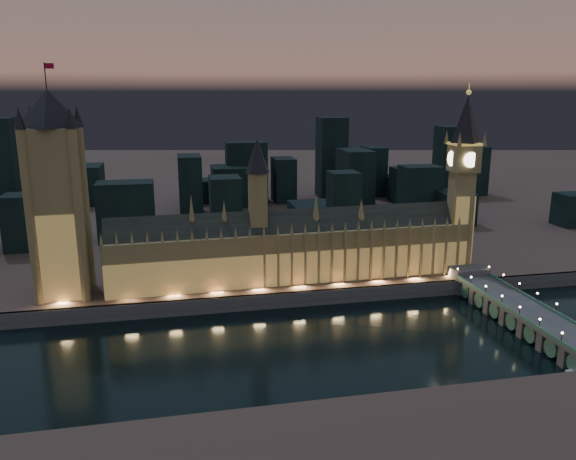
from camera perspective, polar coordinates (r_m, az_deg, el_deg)
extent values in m
plane|color=black|center=(258.85, 1.42, -11.15)|extent=(2000.00, 2000.00, 0.00)
cube|color=#51342D|center=(757.59, -7.57, 5.76)|extent=(2000.00, 960.00, 8.00)
cube|color=#434258|center=(294.18, -0.40, -7.14)|extent=(2000.00, 2.50, 8.00)
cube|color=olive|center=(309.83, 0.65, -2.52)|extent=(200.55, 26.63, 28.00)
cube|color=#AB8746|center=(301.75, 1.06, -3.97)|extent=(200.00, 0.50, 18.00)
cube|color=black|center=(305.46, 0.66, 0.54)|extent=(200.43, 22.89, 16.26)
cube|color=olive|center=(299.15, -3.08, 2.78)|extent=(9.00, 9.00, 32.00)
cone|color=black|center=(295.36, -3.15, 7.54)|extent=(13.00, 13.00, 18.00)
cube|color=olive|center=(295.29, -18.25, -4.08)|extent=(1.20, 1.20, 28.00)
cone|color=olive|center=(291.28, -18.49, -0.86)|extent=(2.00, 2.00, 6.00)
cube|color=olive|center=(294.47, -16.82, -4.02)|extent=(1.20, 1.20, 28.00)
cone|color=olive|center=(290.45, -17.04, -0.79)|extent=(2.00, 2.00, 6.00)
cube|color=olive|center=(293.84, -15.38, -3.96)|extent=(1.20, 1.20, 28.00)
cone|color=olive|center=(289.81, -15.59, -0.72)|extent=(2.00, 2.00, 6.00)
cube|color=olive|center=(293.39, -13.94, -3.89)|extent=(1.20, 1.20, 28.00)
cone|color=olive|center=(289.36, -14.13, -0.65)|extent=(2.00, 2.00, 6.00)
cube|color=olive|center=(293.13, -12.49, -3.83)|extent=(1.20, 1.20, 28.00)
cone|color=olive|center=(289.09, -12.66, -0.58)|extent=(2.00, 2.00, 6.00)
cube|color=olive|center=(293.06, -11.04, -3.76)|extent=(1.20, 1.20, 28.00)
cone|color=olive|center=(289.02, -11.20, -0.51)|extent=(2.00, 2.00, 6.00)
cube|color=olive|center=(293.18, -9.59, -3.68)|extent=(1.20, 1.20, 28.00)
cone|color=olive|center=(289.14, -9.73, -0.44)|extent=(2.00, 2.00, 6.00)
cube|color=olive|center=(293.48, -8.14, -3.61)|extent=(1.20, 1.20, 28.00)
cone|color=olive|center=(289.44, -8.26, -0.36)|extent=(2.00, 2.00, 6.00)
cube|color=olive|center=(293.97, -6.70, -3.53)|extent=(1.20, 1.20, 28.00)
cone|color=olive|center=(289.94, -6.80, -0.29)|extent=(2.00, 2.00, 6.00)
cube|color=olive|center=(294.64, -5.26, -3.46)|extent=(1.20, 1.20, 28.00)
cone|color=olive|center=(290.62, -5.35, -0.22)|extent=(2.00, 2.00, 6.00)
cube|color=olive|center=(295.50, -3.83, -3.38)|extent=(1.20, 1.20, 28.00)
cone|color=olive|center=(291.49, -3.90, -0.15)|extent=(2.00, 2.00, 6.00)
cube|color=olive|center=(296.54, -2.41, -3.29)|extent=(1.20, 1.20, 28.00)
cone|color=olive|center=(292.55, -2.47, -0.08)|extent=(2.00, 2.00, 6.00)
cube|color=olive|center=(297.76, -1.01, -3.21)|extent=(1.20, 1.20, 28.00)
cone|color=olive|center=(293.78, -1.04, -0.01)|extent=(2.00, 2.00, 6.00)
cube|color=olive|center=(299.16, 0.39, -3.13)|extent=(1.20, 1.20, 28.00)
cone|color=olive|center=(295.20, 0.37, 0.06)|extent=(2.00, 2.00, 6.00)
cube|color=olive|center=(300.73, 1.77, -3.04)|extent=(1.20, 1.20, 28.00)
cone|color=olive|center=(296.80, 1.77, 0.13)|extent=(2.00, 2.00, 6.00)
cube|color=olive|center=(302.48, 3.14, -2.95)|extent=(1.20, 1.20, 28.00)
cone|color=olive|center=(298.57, 3.15, 0.20)|extent=(2.00, 2.00, 6.00)
cube|color=olive|center=(304.40, 4.49, -2.87)|extent=(1.20, 1.20, 28.00)
cone|color=olive|center=(300.51, 4.52, 0.27)|extent=(2.00, 2.00, 6.00)
cube|color=olive|center=(306.49, 5.82, -2.78)|extent=(1.20, 1.20, 28.00)
cone|color=olive|center=(302.63, 5.87, 0.34)|extent=(2.00, 2.00, 6.00)
cube|color=olive|center=(308.74, 7.13, -2.69)|extent=(1.20, 1.20, 28.00)
cone|color=olive|center=(304.90, 7.19, 0.40)|extent=(2.00, 2.00, 6.00)
cube|color=olive|center=(311.15, 8.43, -2.61)|extent=(1.20, 1.20, 28.00)
cone|color=olive|center=(307.34, 8.50, 0.47)|extent=(2.00, 2.00, 6.00)
cube|color=olive|center=(313.71, 9.70, -2.52)|extent=(1.20, 1.20, 28.00)
cone|color=olive|center=(309.94, 9.79, 0.53)|extent=(2.00, 2.00, 6.00)
cube|color=olive|center=(316.43, 10.95, -2.43)|extent=(1.20, 1.20, 28.00)
cone|color=olive|center=(312.69, 11.05, 0.59)|extent=(2.00, 2.00, 6.00)
cube|color=olive|center=(319.30, 12.18, -2.34)|extent=(1.20, 1.20, 28.00)
cone|color=olive|center=(315.60, 12.29, 0.65)|extent=(2.00, 2.00, 6.00)
cube|color=olive|center=(322.31, 13.39, -2.26)|extent=(1.20, 1.20, 28.00)
cone|color=olive|center=(318.64, 13.51, 0.71)|extent=(2.00, 2.00, 6.00)
cube|color=olive|center=(325.47, 14.57, -2.17)|extent=(1.20, 1.20, 28.00)
cone|color=olive|center=(321.83, 14.71, 0.77)|extent=(2.00, 2.00, 6.00)
cube|color=olive|center=(328.75, 15.73, -2.09)|extent=(1.20, 1.20, 28.00)
cone|color=olive|center=(325.16, 15.88, 0.82)|extent=(2.00, 2.00, 6.00)
cube|color=olive|center=(332.18, 16.87, -2.00)|extent=(1.20, 1.20, 28.00)
cone|color=olive|center=(328.62, 17.02, 0.88)|extent=(2.00, 2.00, 6.00)
cube|color=olive|center=(335.73, 17.98, -1.92)|extent=(1.20, 1.20, 28.00)
cone|color=olive|center=(332.21, 18.15, 0.93)|extent=(2.00, 2.00, 6.00)
cone|color=olive|center=(296.66, -9.78, 1.91)|extent=(4.40, 4.40, 18.00)
cone|color=olive|center=(298.06, -6.49, 1.69)|extent=(4.40, 4.40, 14.00)
cone|color=olive|center=(306.26, 2.86, 2.28)|extent=(4.40, 4.40, 16.00)
cone|color=olive|center=(314.10, 7.45, 2.10)|extent=(4.40, 4.40, 12.00)
cube|color=olive|center=(301.54, -22.23, 1.53)|extent=(22.70, 22.70, 84.71)
cube|color=#AB8746|center=(295.59, -22.24, -2.78)|extent=(22.00, 0.50, 44.00)
cone|color=black|center=(295.78, -23.15, 11.29)|extent=(31.68, 31.68, 18.00)
cylinder|color=black|center=(295.76, -23.43, 14.18)|extent=(0.50, 0.50, 12.00)
cube|color=#A60B2C|center=(295.49, -23.09, 15.09)|extent=(4.00, 0.15, 2.50)
cylinder|color=olive|center=(293.29, -24.70, 0.96)|extent=(4.40, 4.40, 84.71)
cone|color=black|center=(287.50, -25.67, 10.19)|extent=(5.20, 5.20, 10.00)
cylinder|color=olive|center=(314.31, -23.85, 1.84)|extent=(4.40, 4.40, 84.71)
cone|color=black|center=(308.92, -24.72, 10.45)|extent=(5.20, 5.20, 10.00)
cylinder|color=olive|center=(289.04, -20.46, 1.19)|extent=(4.40, 4.40, 84.71)
cone|color=black|center=(283.16, -21.28, 10.57)|extent=(5.20, 5.20, 10.00)
cylinder|color=olive|center=(310.35, -19.88, 2.06)|extent=(4.40, 4.40, 84.71)
cone|color=black|center=(304.88, -20.62, 10.80)|extent=(5.20, 5.20, 10.00)
cube|color=olive|center=(340.20, 17.00, 0.91)|extent=(13.84, 13.84, 57.39)
cube|color=#AB8746|center=(336.44, 17.41, -0.44)|extent=(12.00, 0.50, 44.00)
cube|color=olive|center=(334.32, 17.43, 6.97)|extent=(15.00, 15.00, 15.02)
cube|color=#F2C64C|center=(333.53, 17.54, 8.35)|extent=(15.75, 15.75, 1.20)
cone|color=black|center=(332.64, 17.71, 10.68)|extent=(18.00, 18.00, 26.00)
sphere|color=#F2C64C|center=(332.31, 17.90, 13.17)|extent=(2.80, 2.80, 2.80)
cylinder|color=#F2C64C|center=(332.31, 17.93, 13.60)|extent=(0.40, 0.40, 5.00)
cylinder|color=#FFF2BF|center=(327.62, 18.09, 6.79)|extent=(8.40, 0.50, 8.40)
cylinder|color=#FFF2BF|center=(341.07, 16.81, 7.14)|extent=(8.40, 0.50, 8.40)
cylinder|color=#FFF2BF|center=(330.64, 16.25, 6.98)|extent=(0.50, 8.40, 8.40)
cylinder|color=#FFF2BF|center=(338.14, 18.59, 6.95)|extent=(0.50, 8.40, 8.40)
cone|color=olive|center=(323.10, 17.05, 8.83)|extent=(2.60, 2.60, 8.00)
cone|color=olive|center=(336.30, 15.83, 9.09)|extent=(2.60, 2.60, 8.00)
cone|color=olive|center=(330.52, 19.36, 8.76)|extent=(2.60, 2.60, 8.00)
cone|color=olive|center=(343.44, 18.08, 9.02)|extent=(2.60, 2.60, 8.00)
cube|color=#434258|center=(288.73, 23.18, -7.56)|extent=(19.63, 100.00, 1.60)
cube|color=#326B58|center=(283.12, 21.63, -7.53)|extent=(0.80, 100.00, 1.60)
cube|color=#326B58|center=(293.59, 24.73, -7.08)|extent=(0.80, 100.00, 1.60)
cube|color=#434258|center=(332.49, 17.83, -4.45)|extent=(19.63, 12.00, 9.50)
cylinder|color=black|center=(255.90, 26.04, -9.84)|extent=(0.30, 0.30, 4.40)
sphere|color=#FFD88C|center=(255.04, 26.10, -9.37)|extent=(1.00, 1.00, 1.00)
cube|color=#434258|center=(274.82, 25.62, -10.07)|extent=(17.67, 4.00, 9.50)
cylinder|color=black|center=(266.28, 24.18, -8.72)|extent=(0.30, 0.30, 4.40)
sphere|color=#FFD88C|center=(265.46, 24.23, -8.26)|extent=(1.00, 1.00, 1.00)
cube|color=#434258|center=(285.23, 23.90, -9.01)|extent=(17.67, 4.00, 9.50)
cylinder|color=black|center=(277.01, 22.46, -7.68)|extent=(0.30, 0.30, 4.40)
sphere|color=#FFD88C|center=(276.22, 22.51, -7.24)|extent=(1.00, 1.00, 1.00)
cylinder|color=black|center=(287.71, 25.60, -7.21)|extent=(0.30, 0.30, 4.40)
sphere|color=#FFD88C|center=(286.94, 25.65, -6.78)|extent=(1.00, 1.00, 1.00)
cube|color=#434258|center=(295.96, 22.30, -8.02)|extent=(17.67, 4.00, 9.50)
cylinder|color=black|center=(288.05, 20.89, -6.71)|extent=(0.30, 0.30, 4.40)
sphere|color=#FFD88C|center=(287.28, 20.93, -6.28)|extent=(1.00, 1.00, 1.00)
cylinder|color=black|center=(298.35, 23.96, -6.30)|extent=(0.30, 0.30, 4.40)
sphere|color=#FFD88C|center=(297.61, 24.00, -5.89)|extent=(1.00, 1.00, 1.00)
cube|color=#434258|center=(306.98, 20.83, -7.10)|extent=(17.67, 4.00, 9.50)
cylinder|color=black|center=(299.36, 19.43, -5.81)|extent=(0.30, 0.30, 4.40)
sphere|color=#FFD88C|center=(298.62, 19.47, -5.39)|extent=(1.00, 1.00, 1.00)
cylinder|color=black|center=(309.28, 22.44, -5.45)|extent=(0.30, 0.30, 4.40)
sphere|color=#FFD88C|center=(308.57, 22.48, -5.05)|extent=(1.00, 1.00, 1.00)
cube|color=#434258|center=(318.26, 19.46, -6.24)|extent=(17.67, 4.00, 9.50)
cylinder|color=black|center=(310.92, 18.09, -4.97)|extent=(0.30, 0.30, 4.40)
sphere|color=#FFD88C|center=(310.21, 18.12, -4.57)|extent=(1.00, 1.00, 1.00)
cylinder|color=black|center=(320.48, 21.03, -4.66)|extent=(0.30, 0.30, 4.40)
sphere|color=#FFD88C|center=(319.79, 21.07, -4.27)|extent=(1.00, 1.00, 1.00)
cube|color=#434258|center=(329.77, 18.19, -5.44)|extent=(17.67, 4.00, 9.50)
cylinder|color=black|center=(322.69, 16.85, -4.19)|extent=(0.30, 0.30, 4.40)
sphere|color=#FFD88C|center=(322.01, 16.88, -3.80)|extent=(1.00, 1.00, 1.00)
cylinder|color=black|center=(331.92, 19.72, -3.92)|extent=(0.30, 0.30, 4.40)
sphere|color=#FFD88C|center=(331.25, 19.75, -3.54)|extent=(1.00, 1.00, 1.00)
cylinder|color=#326B58|center=(269.61, 26.55, -10.55)|extent=(17.28, 8.00, 8.00)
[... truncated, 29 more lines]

